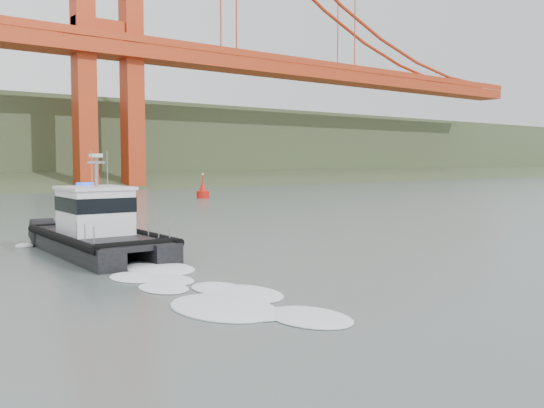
# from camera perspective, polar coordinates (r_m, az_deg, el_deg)

# --- Properties ---
(ground) EXTENTS (400.00, 400.00, 0.00)m
(ground) POSITION_cam_1_polar(r_m,az_deg,el_deg) (25.07, 8.32, -6.44)
(ground) COLOR #485550
(ground) RESTS_ON ground
(patrol_boat) EXTENTS (4.35, 10.64, 5.08)m
(patrol_boat) POSITION_cam_1_polar(r_m,az_deg,el_deg) (30.80, -16.09, -2.21)
(patrol_boat) COLOR black
(patrol_boat) RESTS_ON ground
(nav_buoy) EXTENTS (1.55, 1.55, 3.23)m
(nav_buoy) POSITION_cam_1_polar(r_m,az_deg,el_deg) (74.44, -6.53, 1.20)
(nav_buoy) COLOR red
(nav_buoy) RESTS_ON ground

